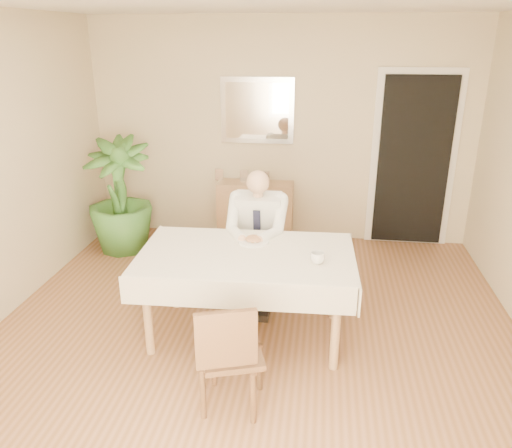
# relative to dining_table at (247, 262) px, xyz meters

# --- Properties ---
(room) EXTENTS (5.00, 5.02, 2.60)m
(room) POSITION_rel_dining_table_xyz_m (0.06, -0.21, 0.63)
(room) COLOR brown
(room) RESTS_ON ground
(window) EXTENTS (1.34, 0.04, 1.44)m
(window) POSITION_rel_dining_table_xyz_m (0.06, -2.69, 0.78)
(window) COLOR white
(window) RESTS_ON room
(doorway) EXTENTS (0.96, 0.07, 2.10)m
(doorway) POSITION_rel_dining_table_xyz_m (1.61, 2.25, 0.33)
(doorway) COLOR white
(doorway) RESTS_ON ground
(mirror) EXTENTS (0.86, 0.04, 0.76)m
(mirror) POSITION_rel_dining_table_xyz_m (-0.21, 2.25, 0.88)
(mirror) COLOR silver
(mirror) RESTS_ON room
(dining_table) EXTENTS (1.75, 1.07, 0.75)m
(dining_table) POSITION_rel_dining_table_xyz_m (0.00, 0.00, 0.00)
(dining_table) COLOR tan
(dining_table) RESTS_ON ground
(chair_far) EXTENTS (0.43, 0.43, 0.83)m
(chair_far) POSITION_rel_dining_table_xyz_m (0.00, 0.87, -0.20)
(chair_far) COLOR #482B16
(chair_far) RESTS_ON ground
(chair_near) EXTENTS (0.49, 0.50, 0.82)m
(chair_near) POSITION_rel_dining_table_xyz_m (0.03, -0.92, -0.21)
(chair_near) COLOR #482B16
(chair_near) RESTS_ON ground
(seated_man) EXTENTS (0.48, 0.72, 1.24)m
(seated_man) POSITION_rel_dining_table_xyz_m (0.00, 0.59, 0.02)
(seated_man) COLOR white
(seated_man) RESTS_ON ground
(plate) EXTENTS (0.26, 0.26, 0.02)m
(plate) POSITION_rel_dining_table_xyz_m (0.03, 0.22, 0.09)
(plate) COLOR white
(plate) RESTS_ON dining_table
(food) EXTENTS (0.14, 0.14, 0.06)m
(food) POSITION_rel_dining_table_xyz_m (0.03, 0.22, 0.11)
(food) COLOR brown
(food) RESTS_ON dining_table
(knife) EXTENTS (0.01, 0.13, 0.01)m
(knife) POSITION_rel_dining_table_xyz_m (0.07, 0.16, 0.11)
(knife) COLOR silver
(knife) RESTS_ON dining_table
(fork) EXTENTS (0.01, 0.13, 0.01)m
(fork) POSITION_rel_dining_table_xyz_m (-0.01, 0.16, 0.11)
(fork) COLOR silver
(fork) RESTS_ON dining_table
(coffee_mug) EXTENTS (0.14, 0.14, 0.09)m
(coffee_mug) POSITION_rel_dining_table_xyz_m (0.56, -0.12, 0.13)
(coffee_mug) COLOR white
(coffee_mug) RESTS_ON dining_table
(sideboard) EXTENTS (0.90, 0.31, 0.72)m
(sideboard) POSITION_rel_dining_table_xyz_m (-0.21, 2.11, -0.31)
(sideboard) COLOR tan
(sideboard) RESTS_ON ground
(photo_frame_left) EXTENTS (0.10, 0.02, 0.14)m
(photo_frame_left) POSITION_rel_dining_table_xyz_m (-0.66, 2.16, 0.12)
(photo_frame_left) COLOR silver
(photo_frame_left) RESTS_ON sideboard
(photo_frame_center) EXTENTS (0.10, 0.02, 0.14)m
(photo_frame_center) POSITION_rel_dining_table_xyz_m (-0.36, 2.16, 0.12)
(photo_frame_center) COLOR silver
(photo_frame_center) RESTS_ON sideboard
(photo_frame_right) EXTENTS (0.10, 0.02, 0.14)m
(photo_frame_right) POSITION_rel_dining_table_xyz_m (-0.10, 2.13, 0.12)
(photo_frame_right) COLOR silver
(photo_frame_right) RESTS_ON sideboard
(potted_palm) EXTENTS (0.85, 0.85, 1.32)m
(potted_palm) POSITION_rel_dining_table_xyz_m (-1.71, 1.59, -0.01)
(potted_palm) COLOR #305E21
(potted_palm) RESTS_ON ground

